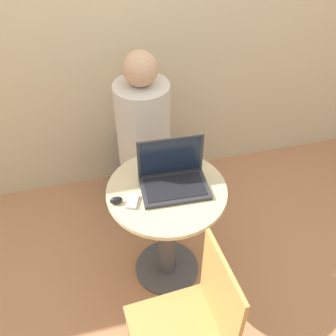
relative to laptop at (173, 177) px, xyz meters
The scene contains 8 objects.
ground_plane 0.77m from the laptop, 148.33° to the right, with size 12.00×12.00×0.00m, color tan.
back_wall 1.09m from the laptop, 92.48° to the left, with size 7.00×0.05×2.60m.
round_table 0.31m from the laptop, 148.33° to the right, with size 0.63×0.63×0.71m.
laptop is the anchor object (origin of this frame).
cell_phone 0.25m from the laptop, 161.37° to the right, with size 0.08×0.11×0.02m.
computer_mouse 0.32m from the laptop, 169.16° to the right, with size 0.06×0.04×0.04m.
chair_empty 0.72m from the laptop, 97.03° to the right, with size 0.43×0.43×0.88m.
person_seated 0.67m from the laptop, 94.30° to the left, with size 0.35×0.53×1.21m.
Camera 1 is at (-0.34, -1.40, 2.15)m, focal length 42.00 mm.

